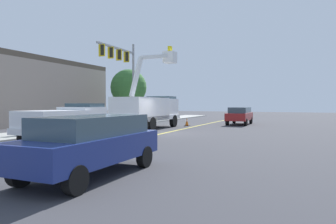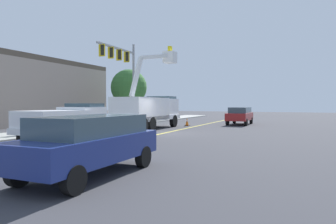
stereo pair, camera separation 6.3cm
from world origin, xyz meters
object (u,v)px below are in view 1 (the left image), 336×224
Objects in this scene: traffic_cone_leading at (63,143)px; traffic_cone_mid_front at (187,122)px; traffic_signal_mast at (123,65)px; utility_bucket_truck at (148,109)px; passing_minivan at (240,115)px; trailing_sedan at (91,141)px; service_pickup_truck at (67,121)px.

traffic_cone_leading is 16.17m from traffic_cone_mid_front.
traffic_cone_leading is at bearing -155.14° from traffic_signal_mast.
traffic_cone_leading is (-11.75, -2.49, -1.25)m from utility_bucket_truck.
trailing_sedan is (-23.15, -1.03, 0.00)m from passing_minivan.
utility_bucket_truck is 1.46× the size of service_pickup_truck.
service_pickup_truck is at bearing -177.66° from utility_bucket_truck.
trailing_sedan is 6.78× the size of traffic_cone_leading.
traffic_cone_mid_front is at bearing -4.88° from service_pickup_truck.
service_pickup_truck is 1.17× the size of trailing_sedan.
trailing_sedan is at bearing -131.02° from service_pickup_truck.
traffic_cone_mid_front is at bearing -67.64° from traffic_signal_mast.
passing_minivan is at bearing 2.54° from trailing_sedan.
traffic_cone_mid_front is at bearing 3.31° from traffic_cone_leading.
service_pickup_truck is at bearing 175.12° from traffic_cone_mid_front.
traffic_cone_mid_front is at bearing 135.74° from passing_minivan.
passing_minivan is 12.26m from traffic_signal_mast.
service_pickup_truck reaches higher than trailing_sedan.
traffic_cone_leading is at bearing 171.54° from passing_minivan.
utility_bucket_truck reaches higher than traffic_cone_mid_front.
utility_bucket_truck reaches higher than traffic_cone_leading.
passing_minivan is 6.68× the size of traffic_cone_mid_front.
traffic_cone_leading is at bearing -138.44° from service_pickup_truck.
service_pickup_truck is at bearing 41.56° from traffic_cone_leading.
passing_minivan is at bearing -56.26° from traffic_signal_mast.
passing_minivan is 23.17m from trailing_sedan.
trailing_sedan reaches higher than traffic_cone_mid_front.
utility_bucket_truck is 4.83m from traffic_cone_mid_front.
traffic_cone_mid_front is (16.15, 0.93, 0.00)m from traffic_cone_leading.
traffic_signal_mast is (2.14, 3.94, 4.00)m from utility_bucket_truck.
traffic_cone_leading is 0.99× the size of traffic_cone_mid_front.
service_pickup_truck is 18.53m from passing_minivan.
trailing_sedan is at bearing -126.31° from traffic_cone_leading.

